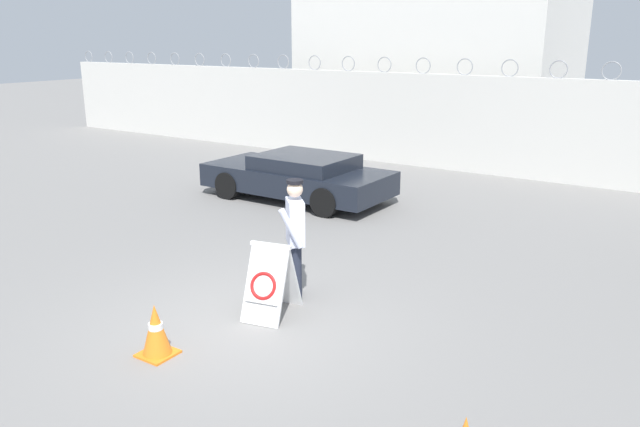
{
  "coord_description": "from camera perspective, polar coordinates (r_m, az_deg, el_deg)",
  "views": [
    {
      "loc": [
        5.1,
        -5.96,
        3.77
      ],
      "look_at": [
        -0.19,
        2.14,
        1.01
      ],
      "focal_mm": 35.0,
      "sensor_mm": 36.0,
      "label": 1
    }
  ],
  "objects": [
    {
      "name": "building_block",
      "position": [
        24.06,
        11.04,
        14.54
      ],
      "size": [
        8.91,
        6.43,
        6.59
      ],
      "color": "silver",
      "rests_on": "ground_plane"
    },
    {
      "name": "ground_plane",
      "position": [
        8.7,
        -6.77,
        -9.83
      ],
      "size": [
        90.0,
        90.0,
        0.0
      ],
      "primitive_type": "plane",
      "color": "gray"
    },
    {
      "name": "traffic_cone_mid",
      "position": [
        7.94,
        -14.77,
        -10.29
      ],
      "size": [
        0.42,
        0.42,
        0.67
      ],
      "color": "orange",
      "rests_on": "ground_plane"
    },
    {
      "name": "barricade_sign",
      "position": [
        8.67,
        -4.59,
        -6.12
      ],
      "size": [
        0.72,
        0.96,
        1.04
      ],
      "rotation": [
        0.0,
        0.0,
        0.2
      ],
      "color": "white",
      "rests_on": "ground_plane"
    },
    {
      "name": "security_guard",
      "position": [
        9.05,
        -2.29,
        -1.78
      ],
      "size": [
        0.5,
        0.66,
        1.8
      ],
      "rotation": [
        0.0,
        0.0,
        -0.81
      ],
      "color": "#232838",
      "rests_on": "ground_plane"
    },
    {
      "name": "parked_car_front_coupe",
      "position": [
        14.79,
        -1.98,
        3.47
      ],
      "size": [
        4.51,
        2.07,
        1.09
      ],
      "rotation": [
        0.0,
        0.0,
        3.13
      ],
      "color": "black",
      "rests_on": "ground_plane"
    },
    {
      "name": "perimeter_wall",
      "position": [
        18.01,
        16.57,
        7.63
      ],
      "size": [
        36.0,
        0.3,
        3.17
      ],
      "color": "silver",
      "rests_on": "ground_plane"
    }
  ]
}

